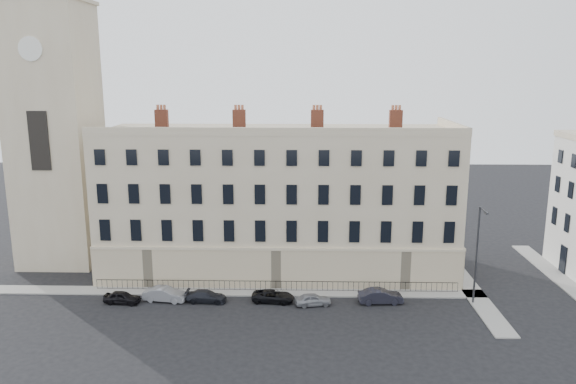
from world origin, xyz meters
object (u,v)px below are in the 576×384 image
(car_e, at_px, (313,299))
(car_f, at_px, (381,296))
(car_a, at_px, (122,297))
(car_c, at_px, (206,296))
(streetlamp, at_px, (477,251))
(car_d, at_px, (273,296))
(car_b, at_px, (165,294))

(car_e, height_order, car_f, car_f)
(car_e, bearing_deg, car_f, -93.58)
(car_a, distance_m, car_c, 7.70)
(streetlamp, bearing_deg, car_d, -178.94)
(car_b, height_order, car_e, car_b)
(car_c, relative_size, car_f, 0.92)
(car_a, height_order, car_e, car_a)
(car_c, height_order, streetlamp, streetlamp)
(car_b, xyz_separation_m, car_f, (19.93, -0.03, 0.02))
(car_a, xyz_separation_m, streetlamp, (32.27, 0.61, 4.52))
(car_b, xyz_separation_m, car_d, (10.03, 0.07, -0.12))
(car_b, relative_size, car_f, 0.98)
(streetlamp, bearing_deg, car_a, -177.61)
(car_d, xyz_separation_m, streetlamp, (18.42, -0.08, 4.55))
(streetlamp, bearing_deg, car_e, -176.15)
(car_e, xyz_separation_m, streetlamp, (14.73, 0.65, 4.52))
(streetlamp, bearing_deg, car_f, -178.59)
(car_f, xyz_separation_m, streetlamp, (8.52, 0.02, 4.42))
(car_b, relative_size, car_d, 1.02)
(car_d, height_order, car_e, car_e)
(car_a, distance_m, car_d, 13.86)
(car_c, distance_m, streetlamp, 25.00)
(car_a, bearing_deg, car_d, -81.27)
(car_c, bearing_deg, car_f, -86.39)
(car_d, distance_m, streetlamp, 18.97)
(car_e, distance_m, streetlamp, 15.43)
(car_b, distance_m, car_d, 10.03)
(car_b, distance_m, streetlamp, 28.79)
(car_b, xyz_separation_m, streetlamp, (28.45, -0.01, 4.43))
(car_c, height_order, car_f, car_f)
(car_a, xyz_separation_m, car_e, (17.53, -0.04, -0.01))
(car_a, bearing_deg, car_f, -82.69)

